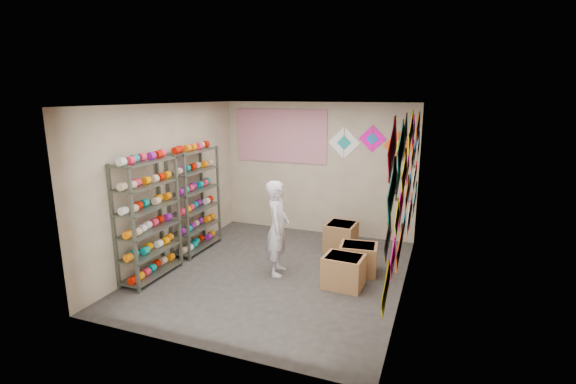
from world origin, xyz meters
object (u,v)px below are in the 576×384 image
at_px(carton_b, 358,259).
at_px(carton_c, 341,236).
at_px(shelf_rack_back, 195,200).
at_px(shopkeeper, 278,228).
at_px(shelf_rack_front, 148,220).
at_px(carton_a, 344,271).

xyz_separation_m(carton_b, carton_c, (-0.52, 0.93, 0.01)).
height_order(shelf_rack_back, carton_b, shelf_rack_back).
distance_m(shelf_rack_back, carton_c, 2.78).
bearing_deg(shopkeeper, carton_c, -39.54).
bearing_deg(shelf_rack_front, carton_b, 23.65).
height_order(shelf_rack_front, carton_c, shelf_rack_front).
xyz_separation_m(shelf_rack_front, carton_b, (3.03, 1.33, -0.71)).
xyz_separation_m(shelf_rack_back, carton_b, (3.03, 0.03, -0.71)).
relative_size(shelf_rack_front, carton_c, 3.26).
height_order(shelf_rack_front, carton_b, shelf_rack_front).
xyz_separation_m(shopkeeper, carton_c, (0.70, 1.41, -0.52)).
bearing_deg(carton_c, shopkeeper, -113.58).
distance_m(shelf_rack_front, shopkeeper, 2.02).
bearing_deg(carton_a, shelf_rack_front, -162.29).
xyz_separation_m(carton_a, carton_b, (0.11, 0.57, -0.00)).
bearing_deg(shelf_rack_front, carton_a, 14.49).
bearing_deg(shopkeeper, shelf_rack_front, 102.09).
bearing_deg(shelf_rack_front, shelf_rack_back, 90.00).
relative_size(carton_a, carton_b, 0.99).
bearing_deg(shelf_rack_front, shopkeeper, 25.15).
bearing_deg(shelf_rack_back, shelf_rack_front, -90.00).
height_order(shopkeeper, carton_b, shopkeeper).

